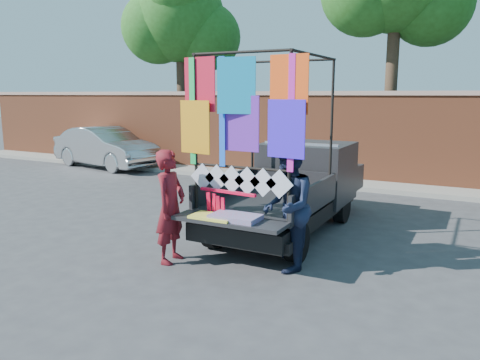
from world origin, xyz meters
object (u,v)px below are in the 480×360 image
at_px(sedan, 106,147).
at_px(pickup_truck, 298,185).
at_px(woman, 171,206).
at_px(man, 287,207).

bearing_deg(sedan, pickup_truck, -103.63).
bearing_deg(woman, pickup_truck, -26.37).
bearing_deg(pickup_truck, sedan, 155.98).
bearing_deg(woman, sedan, 41.51).
bearing_deg(man, sedan, -144.32).
bearing_deg(sedan, woman, -120.86).
bearing_deg(sedan, man, -113.09).
xyz_separation_m(pickup_truck, man, (0.70, -2.30, 0.15)).
bearing_deg(pickup_truck, man, -73.12).
relative_size(pickup_truck, woman, 2.88).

